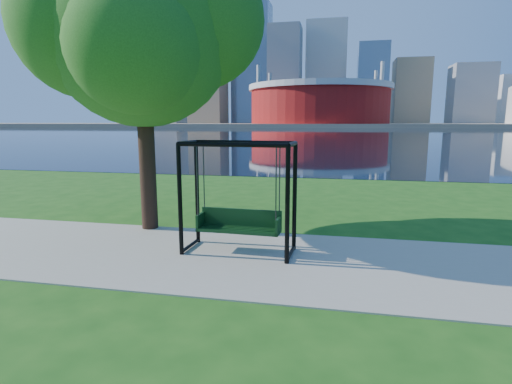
# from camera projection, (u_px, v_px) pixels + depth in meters

# --- Properties ---
(ground) EXTENTS (900.00, 900.00, 0.00)m
(ground) POSITION_uv_depth(u_px,v_px,m) (256.00, 252.00, 8.78)
(ground) COLOR #1E5114
(ground) RESTS_ON ground
(path) EXTENTS (120.00, 4.00, 0.03)m
(path) POSITION_uv_depth(u_px,v_px,m) (251.00, 259.00, 8.29)
(path) COLOR #9E937F
(path) RESTS_ON ground
(river) EXTENTS (900.00, 180.00, 0.02)m
(river) POSITION_uv_depth(u_px,v_px,m) (332.00, 133.00, 107.20)
(river) COLOR black
(river) RESTS_ON ground
(far_bank) EXTENTS (900.00, 228.00, 2.00)m
(far_bank) POSITION_uv_depth(u_px,v_px,m) (337.00, 125.00, 303.88)
(far_bank) COLOR #937F60
(far_bank) RESTS_ON ground
(stadium) EXTENTS (83.00, 83.00, 32.00)m
(stadium) POSITION_uv_depth(u_px,v_px,m) (319.00, 103.00, 235.06)
(stadium) COLOR maroon
(stadium) RESTS_ON far_bank
(skyline) EXTENTS (392.00, 66.00, 96.50)m
(skyline) POSITION_uv_depth(u_px,v_px,m) (333.00, 79.00, 311.63)
(skyline) COLOR gray
(skyline) RESTS_ON far_bank
(swing) EXTENTS (2.41, 1.13, 2.42)m
(swing) POSITION_uv_depth(u_px,v_px,m) (239.00, 200.00, 8.54)
(swing) COLOR black
(swing) RESTS_ON ground
(park_tree) EXTENTS (5.94, 5.37, 7.38)m
(park_tree) POSITION_uv_depth(u_px,v_px,m) (140.00, 28.00, 9.88)
(park_tree) COLOR black
(park_tree) RESTS_ON ground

